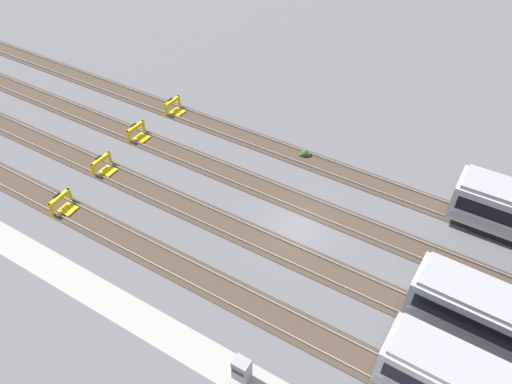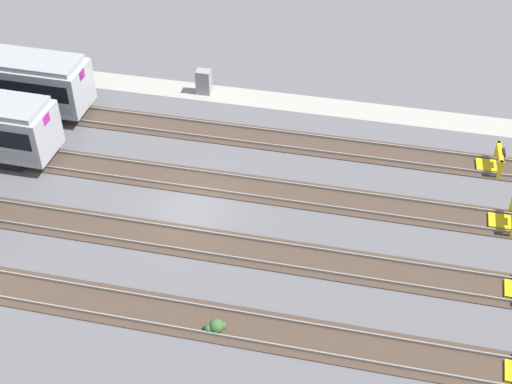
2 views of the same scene
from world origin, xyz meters
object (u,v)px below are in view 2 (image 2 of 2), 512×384
Objects in this scene: bumper_stop_nearest_track at (493,160)px; weed_clump at (215,326)px; bumper_stop_near_inner_track at (508,216)px; electrical_cabinet at (204,82)px.

bumper_stop_nearest_track is 2.18× the size of weed_clump.
bumper_stop_nearest_track is 4.69m from bumper_stop_near_inner_track.
electrical_cabinet reaches higher than bumper_stop_near_inner_track.
electrical_cabinet is (18.25, -8.85, 0.29)m from bumper_stop_near_inner_track.
weed_clump is at bearing 107.02° from electrical_cabinet.
bumper_stop_near_inner_track is at bearing -142.23° from weed_clump.
bumper_stop_nearest_track is 18.23m from electrical_cabinet.
electrical_cabinet is at bearing -72.98° from weed_clump.
bumper_stop_near_inner_track reaches higher than weed_clump.
bumper_stop_nearest_track is 1.00× the size of bumper_stop_near_inner_track.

